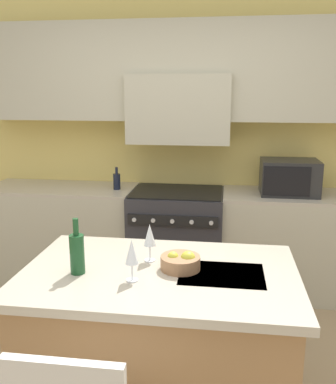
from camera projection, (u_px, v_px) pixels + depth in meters
back_cabinetry at (181, 114)px, 3.97m from camera, size 10.00×0.46×2.70m
back_counter at (177, 239)px, 4.00m from camera, size 3.63×0.62×0.93m
range_stove at (177, 239)px, 3.97m from camera, size 0.83×0.70×0.93m
microwave at (289, 177)px, 3.72m from camera, size 0.49×0.37×0.30m
kitchen_island at (160, 347)px, 2.32m from camera, size 1.43×0.92×0.90m
wine_bottle at (77, 253)px, 2.16m from camera, size 0.07×0.07×0.29m
wine_glass_near at (132, 253)px, 2.07m from camera, size 0.07×0.07×0.21m
wine_glass_far at (150, 236)px, 2.31m from camera, size 0.07×0.07×0.21m
fruit_bowl at (181, 262)px, 2.23m from camera, size 0.21×0.21×0.10m
oil_bottle_on_counter at (117, 181)px, 3.92m from camera, size 0.07×0.07×0.21m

